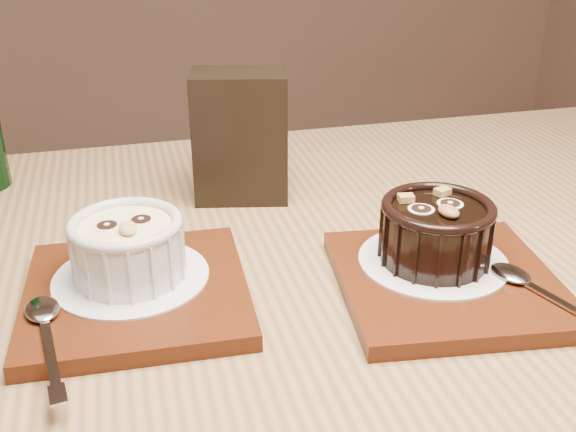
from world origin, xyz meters
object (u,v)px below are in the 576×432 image
at_px(ramekin_dark, 436,229).
at_px(table, 296,367).
at_px(tray_left, 137,293).
at_px(condiment_stand, 240,137).
at_px(tray_right, 447,282).
at_px(ramekin_white, 128,245).

bearing_deg(ramekin_dark, table, 164.29).
xyz_separation_m(table, ramekin_dark, (0.12, -0.02, 0.14)).
height_order(tray_left, ramekin_dark, ramekin_dark).
bearing_deg(condiment_stand, tray_right, -60.81).
relative_size(tray_left, ramekin_dark, 1.86).
distance_m(tray_left, ramekin_white, 0.04).
relative_size(tray_left, ramekin_white, 1.93).
distance_m(ramekin_dark, condiment_stand, 0.25).
bearing_deg(ramekin_white, condiment_stand, 45.12).
relative_size(tray_right, ramekin_dark, 1.86).
relative_size(table, tray_left, 6.67).
relative_size(tray_right, condiment_stand, 1.29).
height_order(tray_right, ramekin_dark, ramekin_dark).
xyz_separation_m(ramekin_dark, condiment_stand, (-0.13, 0.21, 0.02)).
bearing_deg(condiment_stand, ramekin_white, -126.47).
xyz_separation_m(table, tray_right, (0.12, -0.04, 0.10)).
xyz_separation_m(tray_right, condiment_stand, (-0.13, 0.24, 0.06)).
xyz_separation_m(ramekin_white, ramekin_dark, (0.26, -0.04, 0.00)).
distance_m(table, tray_right, 0.16).
bearing_deg(ramekin_white, table, -17.14).
distance_m(tray_right, ramekin_dark, 0.05).
bearing_deg(tray_left, table, -3.08).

